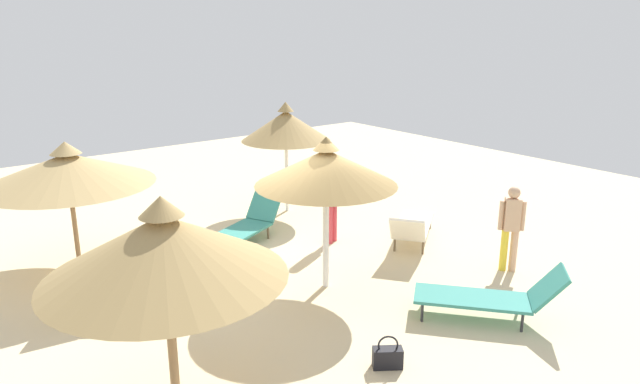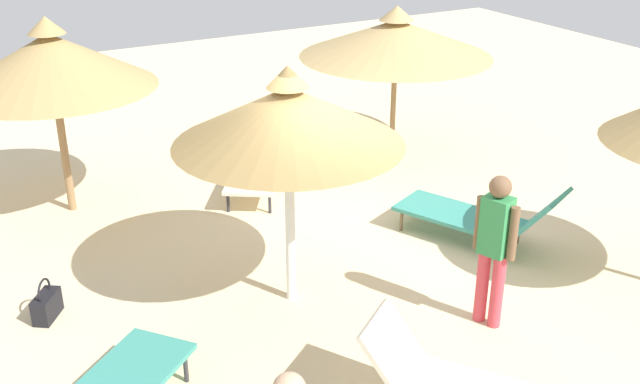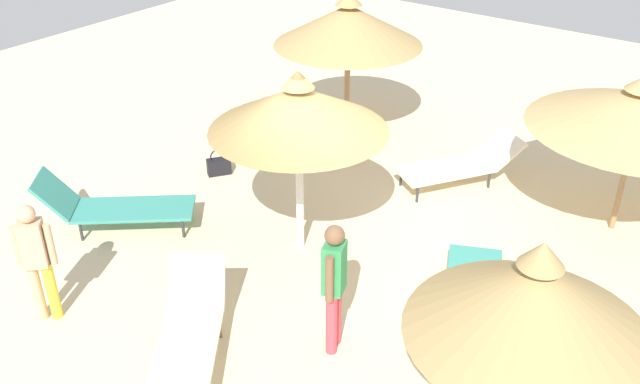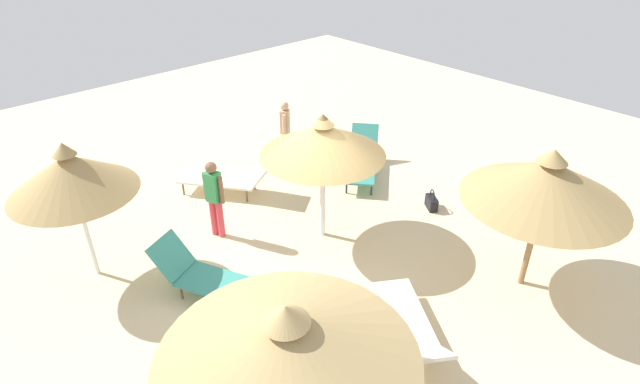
{
  "view_description": "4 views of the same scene",
  "coord_description": "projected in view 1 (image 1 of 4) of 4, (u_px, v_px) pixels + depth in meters",
  "views": [
    {
      "loc": [
        -5.38,
        -7.9,
        4.31
      ],
      "look_at": [
        0.53,
        -0.35,
        1.52
      ],
      "focal_mm": 32.36,
      "sensor_mm": 36.0,
      "label": 1
    },
    {
      "loc": [
        6.6,
        -3.98,
        4.45
      ],
      "look_at": [
        0.28,
        -0.49,
        1.2
      ],
      "focal_mm": 42.42,
      "sensor_mm": 36.0,
      "label": 2
    },
    {
      "loc": [
        6.69,
        4.23,
        5.59
      ],
      "look_at": [
        0.43,
        -0.38,
        1.11
      ],
      "focal_mm": 39.37,
      "sensor_mm": 36.0,
      "label": 3
    },
    {
      "loc": [
        -5.91,
        4.88,
        6.03
      ],
      "look_at": [
        -0.03,
        -0.5,
        1.26
      ],
      "focal_mm": 28.65,
      "sensor_mm": 36.0,
      "label": 4
    }
  ],
  "objects": [
    {
      "name": "ground",
      "position": [
        285.0,
        276.0,
        10.38
      ],
      "size": [
        24.0,
        24.0,
        0.1
      ],
      "primitive_type": "cube",
      "color": "beige"
    },
    {
      "name": "parasol_umbrella_far_left",
      "position": [
        326.0,
        168.0,
        9.3
      ],
      "size": [
        2.34,
        2.34,
        2.6
      ],
      "color": "white",
      "rests_on": "ground"
    },
    {
      "name": "lounge_chair_back",
      "position": [
        133.0,
        294.0,
        8.76
      ],
      "size": [
        2.08,
        1.68,
        0.71
      ],
      "color": "silver",
      "rests_on": "ground"
    },
    {
      "name": "lounge_chair_center",
      "position": [
        492.0,
        296.0,
        8.65
      ],
      "size": [
        1.9,
        2.1,
        0.9
      ],
      "color": "teal",
      "rests_on": "ground"
    },
    {
      "name": "person_standing_far_right",
      "position": [
        511.0,
        224.0,
        10.27
      ],
      "size": [
        0.35,
        0.35,
        1.58
      ],
      "color": "yellow",
      "rests_on": "ground"
    },
    {
      "name": "parasol_umbrella_far_right",
      "position": [
        68.0,
        169.0,
        10.09
      ],
      "size": [
        2.96,
        2.96,
        2.37
      ],
      "color": "olive",
      "rests_on": "ground"
    },
    {
      "name": "handbag",
      "position": [
        388.0,
        357.0,
        7.5
      ],
      "size": [
        0.42,
        0.37,
        0.46
      ],
      "color": "black",
      "rests_on": "ground"
    },
    {
      "name": "lounge_chair_front",
      "position": [
        412.0,
        226.0,
        11.67
      ],
      "size": [
        2.15,
        1.82,
        0.85
      ],
      "color": "silver",
      "rests_on": "ground"
    },
    {
      "name": "parasol_umbrella_edge",
      "position": [
        286.0,
        126.0,
        13.31
      ],
      "size": [
        2.07,
        2.07,
        2.61
      ],
      "color": "white",
      "rests_on": "ground"
    },
    {
      "name": "parasol_umbrella_near_left",
      "position": [
        164.0,
        247.0,
        6.05
      ],
      "size": [
        2.61,
        2.61,
        2.62
      ],
      "color": "olive",
      "rests_on": "ground"
    },
    {
      "name": "person_standing_far_left",
      "position": [
        332.0,
        198.0,
        11.63
      ],
      "size": [
        0.44,
        0.3,
        1.65
      ],
      "color": "#D83F4C",
      "rests_on": "ground"
    },
    {
      "name": "lounge_chair_near_right",
      "position": [
        246.0,
        224.0,
        11.78
      ],
      "size": [
        2.15,
        1.47,
        0.9
      ],
      "color": "teal",
      "rests_on": "ground"
    }
  ]
}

